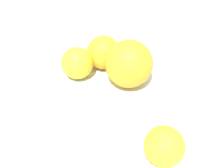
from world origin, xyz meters
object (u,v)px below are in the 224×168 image
Objects in this scene: orange_in_bowl_0 at (129,64)px; orange_in_bowl_1 at (104,52)px; fruit_bowl at (112,86)px; orange_loose_0 at (164,146)px; orange_in_bowl_2 at (77,63)px.

orange_in_bowl_0 is 6.95cm from orange_in_bowl_1.
fruit_bowl is 2.95× the size of orange_loose_0.
orange_in_bowl_1 is at bearing 101.01° from fruit_bowl.
orange_in_bowl_0 reaches higher than orange_loose_0.
orange_in_bowl_2 is 0.93× the size of orange_loose_0.
orange_in_bowl_0 is 1.31× the size of orange_in_bowl_1.
orange_in_bowl_1 is 21.33cm from orange_loose_0.
fruit_bowl is at bearing 104.10° from orange_loose_0.
orange_loose_0 is (10.39, -18.43, -4.90)cm from orange_in_bowl_2.
orange_loose_0 reaches higher than fruit_bowl.
fruit_bowl is 7.87cm from orange_in_bowl_0.
orange_in_bowl_0 reaches higher than fruit_bowl.
fruit_bowl is 2.23× the size of orange_in_bowl_0.
orange_in_bowl_0 is 15.47cm from orange_loose_0.
orange_loose_0 is at bearing -60.59° from orange_in_bowl_2.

